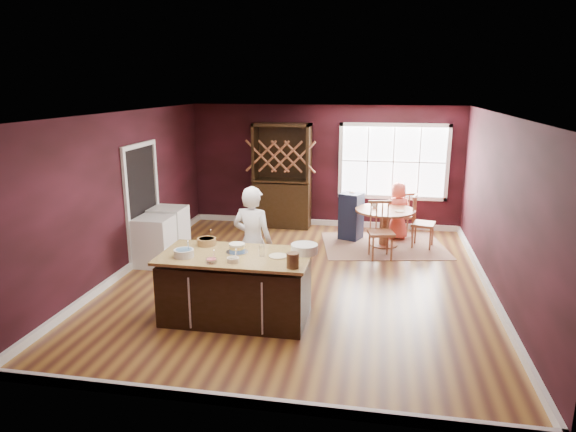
{
  "coord_description": "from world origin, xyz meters",
  "views": [
    {
      "loc": [
        1.22,
        -7.82,
        3.14
      ],
      "look_at": [
        -0.22,
        0.14,
        1.05
      ],
      "focal_mm": 32.0,
      "sensor_mm": 36.0,
      "label": 1
    }
  ],
  "objects_px": {
    "chair_north": "(403,214)",
    "toddler": "(348,201)",
    "hutch": "(282,176)",
    "dryer": "(169,231)",
    "chair_east": "(424,221)",
    "washer": "(155,241)",
    "layer_cake": "(237,248)",
    "seated_woman": "(398,211)",
    "high_chair": "(351,215)",
    "baker": "(253,242)",
    "kitchen_island": "(236,288)",
    "chair_south": "(381,230)",
    "dining_table": "(385,220)"
  },
  "relations": [
    {
      "from": "baker",
      "to": "kitchen_island",
      "type": "bearing_deg",
      "value": 97.41
    },
    {
      "from": "high_chair",
      "to": "dryer",
      "type": "height_order",
      "value": "high_chair"
    },
    {
      "from": "kitchen_island",
      "to": "washer",
      "type": "distance_m",
      "value": 2.7
    },
    {
      "from": "chair_south",
      "to": "dryer",
      "type": "distance_m",
      "value": 3.96
    },
    {
      "from": "washer",
      "to": "high_chair",
      "type": "bearing_deg",
      "value": 33.84
    },
    {
      "from": "chair_north",
      "to": "toddler",
      "type": "bearing_deg",
      "value": 2.19
    },
    {
      "from": "chair_south",
      "to": "toddler",
      "type": "distance_m",
      "value": 1.34
    },
    {
      "from": "kitchen_island",
      "to": "baker",
      "type": "distance_m",
      "value": 0.9
    },
    {
      "from": "chair_south",
      "to": "dryer",
      "type": "xyz_separation_m",
      "value": [
        -3.93,
        -0.45,
        -0.08
      ]
    },
    {
      "from": "high_chair",
      "to": "toddler",
      "type": "height_order",
      "value": "high_chair"
    },
    {
      "from": "layer_cake",
      "to": "seated_woman",
      "type": "distance_m",
      "value": 4.71
    },
    {
      "from": "layer_cake",
      "to": "hutch",
      "type": "height_order",
      "value": "hutch"
    },
    {
      "from": "layer_cake",
      "to": "washer",
      "type": "distance_m",
      "value": 2.7
    },
    {
      "from": "chair_south",
      "to": "washer",
      "type": "height_order",
      "value": "chair_south"
    },
    {
      "from": "chair_south",
      "to": "chair_north",
      "type": "height_order",
      "value": "chair_south"
    },
    {
      "from": "layer_cake",
      "to": "dryer",
      "type": "distance_m",
      "value": 3.14
    },
    {
      "from": "kitchen_island",
      "to": "toddler",
      "type": "distance_m",
      "value": 4.22
    },
    {
      "from": "kitchen_island",
      "to": "hutch",
      "type": "distance_m",
      "value": 4.81
    },
    {
      "from": "chair_east",
      "to": "washer",
      "type": "xyz_separation_m",
      "value": [
        -4.75,
        -1.9,
        -0.09
      ]
    },
    {
      "from": "layer_cake",
      "to": "chair_east",
      "type": "distance_m",
      "value": 4.56
    },
    {
      "from": "seated_woman",
      "to": "hutch",
      "type": "relative_size",
      "value": 0.52
    },
    {
      "from": "seated_woman",
      "to": "washer",
      "type": "bearing_deg",
      "value": 9.78
    },
    {
      "from": "washer",
      "to": "kitchen_island",
      "type": "bearing_deg",
      "value": -42.03
    },
    {
      "from": "dining_table",
      "to": "baker",
      "type": "xyz_separation_m",
      "value": [
        -1.96,
        -2.87,
        0.32
      ]
    },
    {
      "from": "baker",
      "to": "layer_cake",
      "type": "bearing_deg",
      "value": 97.02
    },
    {
      "from": "seated_woman",
      "to": "toddler",
      "type": "height_order",
      "value": "seated_woman"
    },
    {
      "from": "hutch",
      "to": "dryer",
      "type": "xyz_separation_m",
      "value": [
        -1.73,
        -2.3,
        -0.7
      ]
    },
    {
      "from": "hutch",
      "to": "dryer",
      "type": "distance_m",
      "value": 2.96
    },
    {
      "from": "layer_cake",
      "to": "dryer",
      "type": "xyz_separation_m",
      "value": [
        -2.01,
        2.36,
        -0.53
      ]
    },
    {
      "from": "chair_south",
      "to": "dining_table",
      "type": "bearing_deg",
      "value": 72.38
    },
    {
      "from": "kitchen_island",
      "to": "dining_table",
      "type": "xyz_separation_m",
      "value": [
        2.0,
        3.67,
        0.1
      ]
    },
    {
      "from": "dryer",
      "to": "chair_south",
      "type": "bearing_deg",
      "value": 6.56
    },
    {
      "from": "high_chair",
      "to": "hutch",
      "type": "distance_m",
      "value": 1.86
    },
    {
      "from": "baker",
      "to": "chair_north",
      "type": "bearing_deg",
      "value": -112.7
    },
    {
      "from": "chair_south",
      "to": "layer_cake",
      "type": "bearing_deg",
      "value": -136.98
    },
    {
      "from": "baker",
      "to": "hutch",
      "type": "relative_size",
      "value": 0.74
    },
    {
      "from": "layer_cake",
      "to": "washer",
      "type": "xyz_separation_m",
      "value": [
        -2.01,
        1.72,
        -0.54
      ]
    },
    {
      "from": "kitchen_island",
      "to": "washer",
      "type": "height_order",
      "value": "kitchen_island"
    },
    {
      "from": "washer",
      "to": "dryer",
      "type": "bearing_deg",
      "value": 90.0
    },
    {
      "from": "baker",
      "to": "chair_east",
      "type": "bearing_deg",
      "value": -122.62
    },
    {
      "from": "dining_table",
      "to": "washer",
      "type": "relative_size",
      "value": 1.33
    },
    {
      "from": "high_chair",
      "to": "baker",
      "type": "bearing_deg",
      "value": -91.51
    },
    {
      "from": "toddler",
      "to": "chair_north",
      "type": "bearing_deg",
      "value": 19.12
    },
    {
      "from": "kitchen_island",
      "to": "seated_woman",
      "type": "height_order",
      "value": "seated_woman"
    },
    {
      "from": "chair_south",
      "to": "baker",
      "type": "bearing_deg",
      "value": -144.4
    },
    {
      "from": "dining_table",
      "to": "washer",
      "type": "height_order",
      "value": "washer"
    },
    {
      "from": "layer_cake",
      "to": "chair_east",
      "type": "bearing_deg",
      "value": 52.83
    },
    {
      "from": "kitchen_island",
      "to": "chair_south",
      "type": "relative_size",
      "value": 1.88
    },
    {
      "from": "chair_north",
      "to": "dryer",
      "type": "bearing_deg",
      "value": 7.19
    },
    {
      "from": "chair_south",
      "to": "high_chair",
      "type": "relative_size",
      "value": 1.05
    }
  ]
}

